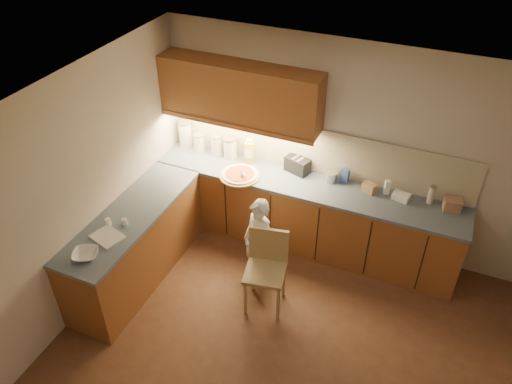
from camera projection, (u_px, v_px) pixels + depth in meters
room at (288, 229)px, 4.07m from camera, size 4.54×4.50×2.62m
l_counter at (248, 223)px, 6.01m from camera, size 3.77×2.62×0.92m
backsplash at (315, 150)px, 5.93m from camera, size 3.75×0.02×0.58m
upper_cabinets at (240, 93)px, 5.72m from camera, size 1.95×0.36×0.73m
pizza_on_board at (240, 175)px, 5.99m from camera, size 0.49×0.49×0.20m
child at (259, 243)px, 5.56m from camera, size 0.49×0.42×1.14m
wooden_chair at (267, 264)px, 5.33m from camera, size 0.50×0.50×0.94m
mixing_bowl at (86, 254)px, 4.87m from camera, size 0.33×0.33×0.06m
canister_a at (185, 134)px, 6.48m from camera, size 0.18×0.18×0.35m
canister_b at (199, 143)px, 6.39m from camera, size 0.14×0.14×0.25m
canister_c at (217, 145)px, 6.32m from camera, size 0.15×0.15×0.27m
canister_d at (230, 147)px, 6.27m from camera, size 0.17×0.17×0.28m
oil_jug at (250, 152)px, 6.17m from camera, size 0.13×0.11×0.33m
toaster at (298, 165)px, 6.03m from camera, size 0.33×0.25×0.19m
steel_pot at (331, 176)px, 5.90m from camera, size 0.17×0.17×0.13m
blue_box at (345, 176)px, 5.86m from camera, size 0.10×0.07×0.18m
card_box_a at (370, 188)px, 5.73m from camera, size 0.18×0.16×0.11m
white_bottle at (387, 187)px, 5.68m from camera, size 0.08×0.08×0.17m
flat_pack at (401, 197)px, 5.62m from camera, size 0.21×0.16×0.07m
tall_jar at (431, 195)px, 5.52m from camera, size 0.07×0.07×0.23m
card_box_b at (452, 205)px, 5.44m from camera, size 0.21×0.18×0.14m
dough_cloth at (107, 237)px, 5.11m from camera, size 0.37×0.32×0.02m
spice_jar_a at (108, 222)px, 5.26m from camera, size 0.08×0.08×0.08m
spice_jar_b at (125, 222)px, 5.26m from camera, size 0.07×0.07×0.08m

